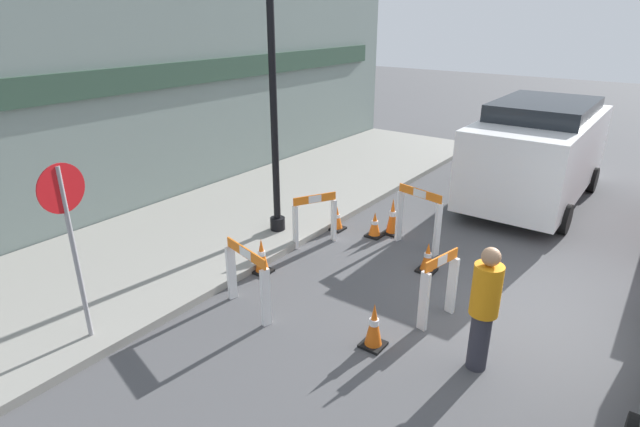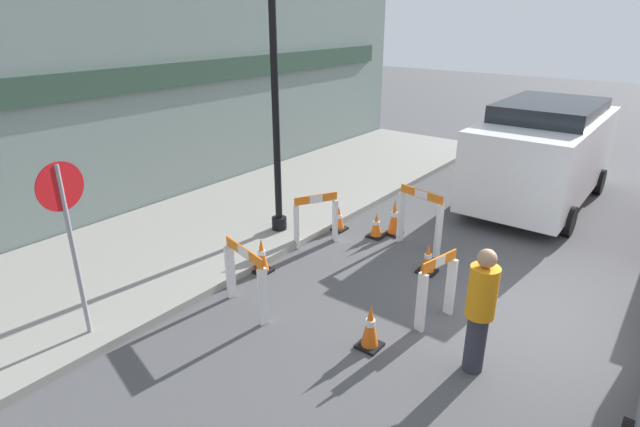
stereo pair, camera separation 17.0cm
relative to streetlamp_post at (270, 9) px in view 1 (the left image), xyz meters
The scene contains 17 objects.
ground_plane 6.59m from the streetlamp_post, 90.20° to the right, with size 60.00×60.00×0.00m, color #4C4C4F.
sidewalk_slab 4.20m from the streetlamp_post, 90.85° to the left, with size 18.00×3.79×0.12m.
storefront_facade 3.45m from the streetlamp_post, 90.33° to the left, with size 18.00×0.22×5.50m.
streetlamp_post is the anchor object (origin of this frame).
stop_sign 4.71m from the streetlamp_post, behind, with size 0.60×0.09×2.32m.
barricade_0 5.20m from the streetlamp_post, 103.65° to the right, with size 0.72×0.28×1.02m.
barricade_1 4.36m from the streetlamp_post, 66.09° to the right, with size 0.33×0.93×1.14m.
barricade_2 3.65m from the streetlamp_post, 83.06° to the right, with size 0.80×0.52×0.98m.
barricade_3 4.42m from the streetlamp_post, 148.42° to the right, with size 0.37×0.97×1.01m.
traffic_cone_0 4.08m from the streetlamp_post, 149.29° to the right, with size 0.30×0.30×0.62m.
traffic_cone_1 4.87m from the streetlamp_post, 83.32° to the right, with size 0.30×0.30×0.52m.
traffic_cone_2 4.03m from the streetlamp_post, 40.73° to the right, with size 0.30×0.30×0.49m.
traffic_cone_3 4.35m from the streetlamp_post, 52.09° to the right, with size 0.30×0.30×0.73m.
traffic_cone_4 4.28m from the streetlamp_post, 55.76° to the right, with size 0.30×0.30×0.50m.
traffic_cone_5 5.36m from the streetlamp_post, 120.51° to the right, with size 0.30×0.30×0.64m.
person_worker 5.75m from the streetlamp_post, 108.88° to the right, with size 0.43×0.43×1.61m.
work_van 6.63m from the streetlamp_post, 35.16° to the right, with size 4.90×2.21×2.28m.
Camera 1 is at (-6.66, -0.72, 4.03)m, focal length 28.00 mm.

